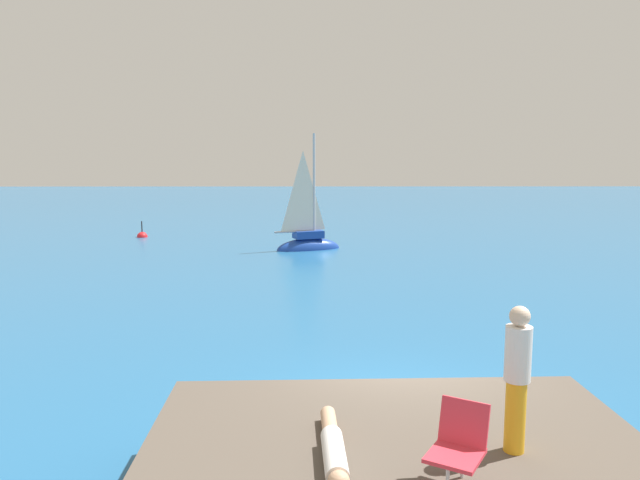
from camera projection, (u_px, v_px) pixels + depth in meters
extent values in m
plane|color=#236093|center=(398.00, 413.00, 9.74)|extent=(160.00, 160.00, 0.00)
cube|color=brown|center=(543.00, 442.00, 8.76)|extent=(1.39, 1.24, 0.81)
cube|color=brown|center=(296.00, 448.00, 8.56)|extent=(1.54, 1.44, 1.00)
ellipsoid|color=#193D99|center=(308.00, 249.00, 27.31)|extent=(3.21, 2.07, 1.04)
cube|color=#193D99|center=(308.00, 234.00, 27.21)|extent=(1.50, 1.16, 0.34)
cylinder|color=#B7B7BC|center=(314.00, 186.00, 27.02)|extent=(0.11, 0.11, 4.75)
cylinder|color=#B2B2B7|center=(295.00, 232.00, 26.95)|extent=(1.81, 0.77, 0.09)
pyramid|color=silver|center=(303.00, 191.00, 26.85)|extent=(1.44, 0.60, 3.61)
cylinder|color=white|center=(334.00, 455.00, 6.13)|extent=(0.28, 0.91, 0.24)
cylinder|color=tan|center=(330.00, 426.00, 6.88)|extent=(0.21, 0.71, 0.18)
cylinder|color=gold|center=(515.00, 416.00, 6.41)|extent=(0.22, 0.22, 0.80)
cylinder|color=white|center=(518.00, 354.00, 6.32)|extent=(0.28, 0.28, 0.60)
sphere|color=beige|center=(520.00, 316.00, 6.26)|extent=(0.22, 0.22, 0.22)
cube|color=#E03342|center=(455.00, 455.00, 5.66)|extent=(0.68, 0.69, 0.04)
cube|color=#E03342|center=(464.00, 423.00, 5.85)|extent=(0.49, 0.37, 0.45)
cylinder|color=silver|center=(463.00, 461.00, 5.91)|extent=(0.04, 0.04, 0.35)
sphere|color=red|center=(142.00, 237.00, 31.57)|extent=(0.56, 0.56, 0.56)
cylinder|color=black|center=(142.00, 227.00, 31.49)|extent=(0.06, 0.06, 0.60)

